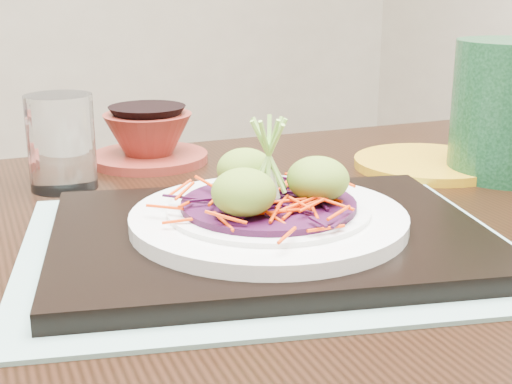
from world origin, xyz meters
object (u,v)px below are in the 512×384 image
water_glass (61,142)px  green_jar (511,110)px  dining_table (241,346)px  serving_tray (268,235)px  terracotta_bowl_set (148,141)px  white_plate (268,218)px  yellow_plate (428,164)px

water_glass → green_jar: size_ratio=0.66×
water_glass → dining_table: bearing=-73.3°
serving_tray → terracotta_bowl_set: terracotta_bowl_set is taller
white_plate → green_jar: bearing=8.0°
white_plate → water_glass: bearing=108.7°
serving_tray → green_jar: (0.36, 0.05, 0.07)m
white_plate → terracotta_bowl_set: size_ratio=1.32×
dining_table → water_glass: bearing=116.2°
yellow_plate → green_jar: bearing=-54.5°
green_jar → terracotta_bowl_set: bearing=139.8°
white_plate → green_jar: green_jar is taller
terracotta_bowl_set → white_plate: bearing=-95.9°
water_glass → yellow_plate: (0.40, -0.15, -0.05)m
serving_tray → white_plate: (-0.00, 0.00, 0.02)m
dining_table → yellow_plate: 0.36m
dining_table → yellow_plate: (0.33, 0.10, 0.10)m
white_plate → terracotta_bowl_set: (0.03, 0.33, -0.00)m
serving_tray → green_jar: size_ratio=2.31×
serving_tray → water_glass: size_ratio=3.49×
yellow_plate → terracotta_bowl_set: bearing=143.4°
serving_tray → green_jar: bearing=29.3°
yellow_plate → green_jar: (0.05, -0.07, 0.07)m
dining_table → white_plate: 0.13m
white_plate → green_jar: size_ratio=1.50×
serving_tray → yellow_plate: serving_tray is taller
serving_tray → green_jar: 0.37m
serving_tray → water_glass: 0.29m
dining_table → green_jar: 0.42m
terracotta_bowl_set → yellow_plate: 0.34m
terracotta_bowl_set → green_jar: green_jar is taller
serving_tray → water_glass: (-0.09, 0.27, 0.04)m
dining_table → water_glass: water_glass is taller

